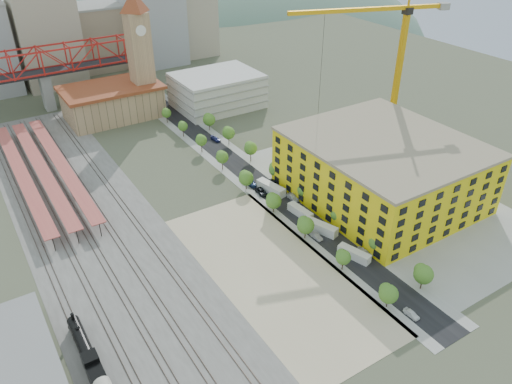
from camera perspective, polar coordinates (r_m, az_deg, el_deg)
ground at (r=146.48m, az=-3.61°, el=-1.68°), size 400.00×400.00×0.00m
ballast_strip at (r=150.60m, az=-19.00°, el=-2.52°), size 36.00×165.00×0.06m
dirt_lot at (r=123.22m, az=2.02°, el=-9.02°), size 28.00×67.00×0.06m
street_asphalt at (r=164.39m, az=-1.31°, el=2.39°), size 12.00×170.00×0.06m
sidewalk_west at (r=162.00m, az=-2.97°, el=1.88°), size 3.00×170.00×0.04m
sidewalk_east at (r=166.93m, az=0.31°, el=2.88°), size 3.00×170.00×0.04m
construction_pad at (r=157.31m, az=14.54°, el=-0.17°), size 50.00×90.00×0.06m
rail_tracks at (r=150.29m, az=-19.66°, el=-2.68°), size 26.56×160.00×0.18m
platform_canopies at (r=171.86m, az=-23.31°, el=2.50°), size 16.00×80.00×4.12m
station_hall at (r=210.57m, az=-16.06°, el=9.91°), size 38.00×24.00×13.10m
clock_tower at (r=205.84m, az=-13.27°, el=16.30°), size 12.00×12.00×52.00m
parking_garage at (r=214.19m, az=-4.47°, el=11.50°), size 34.00×26.00×14.00m
truss_bridge at (r=224.19m, az=-23.38°, el=13.20°), size 94.00×9.60×25.60m
construction_building at (r=150.74m, az=14.21°, el=2.54°), size 44.60×50.60×18.80m
street_trees at (r=157.05m, az=0.59°, el=0.88°), size 15.40×124.40×8.00m
skyline at (r=265.09m, az=-18.26°, el=17.60°), size 133.00×46.00×60.00m
distant_hills at (r=414.31m, az=-15.59°, el=7.71°), size 647.00×264.00×227.00m
locomotive at (r=108.17m, az=-18.81°, el=-16.90°), size 2.87×22.17×5.54m
tower_crane at (r=172.80m, az=15.22°, el=15.28°), size 50.36×19.23×56.28m
site_trailer_a at (r=128.76m, az=11.14°, el=-6.97°), size 4.66×8.94×2.37m
site_trailer_b at (r=136.39m, az=7.42°, el=-4.05°), size 5.56×9.89×2.63m
site_trailer_c at (r=142.33m, az=5.08°, el=-2.27°), size 3.01×8.87×2.38m
site_trailer_d at (r=152.41m, az=1.71°, el=0.44°), size 4.62×10.56×2.80m
car_0 at (r=116.79m, az=17.35°, el=-13.16°), size 1.67×3.96×1.34m
car_1 at (r=134.03m, az=6.90°, el=-5.08°), size 1.64×4.10×1.32m
car_2 at (r=151.82m, az=0.63°, el=0.01°), size 3.20×5.43×1.42m
car_3 at (r=156.37m, az=-0.64°, el=1.06°), size 2.83×5.53×1.54m
car_4 at (r=130.47m, az=12.26°, el=-6.76°), size 2.38×4.76×1.56m
car_5 at (r=149.34m, az=4.18°, el=-0.63°), size 1.84×4.83×1.57m
car_6 at (r=156.28m, az=2.03°, el=0.98°), size 2.82×5.16×1.37m
car_7 at (r=185.22m, az=-4.64°, el=6.05°), size 2.49×4.89×1.36m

